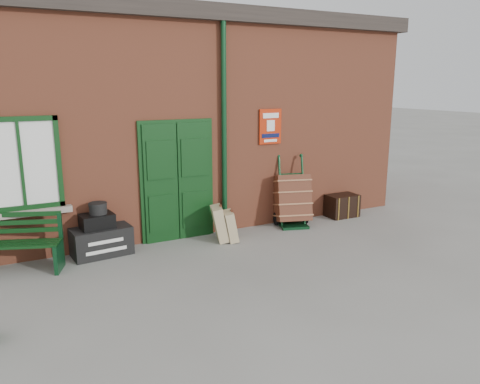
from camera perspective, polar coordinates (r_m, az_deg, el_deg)
ground at (r=7.91m, az=-1.68°, el=-8.39°), size 80.00×80.00×0.00m
station_building at (r=10.64m, az=-10.04°, el=8.95°), size 10.30×4.30×4.36m
bench at (r=8.19m, az=-26.23°, el=-5.48°), size 1.60×0.97×0.95m
houdini_trunk at (r=8.44m, az=-16.53°, el=-5.77°), size 1.03×0.63×0.49m
strongbox at (r=8.32m, az=-17.03°, el=-3.41°), size 0.58×0.44×0.25m
hatbox at (r=8.27m, az=-16.93°, el=-1.92°), size 0.32×0.32×0.20m
suitcase_back at (r=8.78m, az=-2.50°, el=-3.86°), size 0.43×0.54×0.68m
suitcase_front at (r=8.78m, az=-1.15°, el=-4.17°), size 0.38×0.48×0.58m
porter_trolley at (r=9.75m, az=6.35°, el=-0.87°), size 0.88×0.92×1.43m
dark_trunk at (r=10.63m, az=12.33°, el=-1.63°), size 0.69×0.46×0.49m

